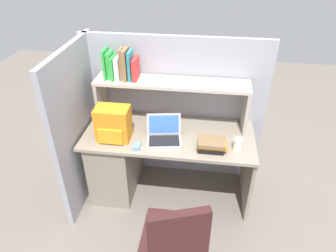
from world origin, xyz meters
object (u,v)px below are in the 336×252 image
at_px(backpack, 113,124).
at_px(computer_mouse, 137,146).
at_px(paper_cup, 238,144).
at_px(office_chair, 174,248).
at_px(laptop, 164,135).

bearing_deg(backpack, computer_mouse, -25.30).
height_order(paper_cup, office_chair, office_chair).
relative_size(backpack, paper_cup, 2.96).
height_order(backpack, computer_mouse, backpack).
height_order(laptop, office_chair, laptop).
bearing_deg(paper_cup, backpack, 179.11).
xyz_separation_m(backpack, computer_mouse, (0.24, -0.11, -0.14)).
relative_size(paper_cup, office_chair, 0.11).
bearing_deg(backpack, paper_cup, -0.89).
relative_size(laptop, backpack, 1.11).
bearing_deg(paper_cup, laptop, 174.81).
distance_m(computer_mouse, office_chair, 0.91).
height_order(laptop, backpack, backpack).
distance_m(laptop, computer_mouse, 0.27).
bearing_deg(office_chair, paper_cup, -137.48).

